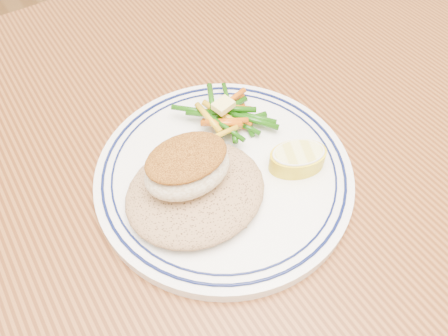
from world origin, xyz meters
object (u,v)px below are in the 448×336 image
dining_table (196,241)px  vegetable_pile (227,117)px  rice_pilaf (195,190)px  lemon_wedge (297,158)px  plate (224,174)px  fish_fillet (187,167)px

dining_table → vegetable_pile: vegetable_pile is taller
rice_pilaf → lemon_wedge: (0.11, -0.02, -0.00)m
rice_pilaf → plate: bearing=16.8°
dining_table → rice_pilaf: bearing=-84.3°
plate → vegetable_pile: 0.07m
rice_pilaf → lemon_wedge: 0.11m
dining_table → vegetable_pile: bearing=33.9°
dining_table → fish_fillet: (-0.00, -0.00, 0.16)m
rice_pilaf → vegetable_pile: same height
rice_pilaf → fish_fillet: fish_fillet is taller
rice_pilaf → vegetable_pile: 0.11m
rice_pilaf → vegetable_pile: size_ratio=1.39×
dining_table → rice_pilaf: (0.00, -0.01, 0.13)m
plate → rice_pilaf: rice_pilaf is taller
plate → lemon_wedge: 0.08m
vegetable_pile → lemon_wedge: (0.03, -0.09, 0.00)m
vegetable_pile → lemon_wedge: bearing=-72.1°
fish_fillet → vegetable_pile: (0.08, 0.06, -0.03)m
rice_pilaf → dining_table: bearing=95.7°
plate → lemon_wedge: bearing=-28.2°
dining_table → plate: size_ratio=5.39×
fish_fillet → dining_table: bearing=60.4°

